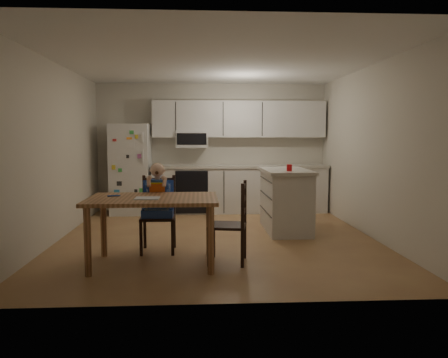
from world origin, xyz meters
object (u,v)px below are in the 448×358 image
chair_booster (158,198)px  chair_side (236,217)px  red_cup (289,168)px  dining_table (153,207)px  kitchen_island (286,200)px  refrigerator (131,169)px

chair_booster → chair_side: size_ratio=1.20×
red_cup → dining_table: size_ratio=0.07×
kitchen_island → red_cup: 0.63m
refrigerator → red_cup: (2.62, -2.04, 0.16)m
chair_side → red_cup: bearing=156.3°
red_cup → chair_booster: bearing=-157.5°
dining_table → chair_booster: bearing=90.0°
red_cup → chair_side: red_cup is taller
refrigerator → chair_booster: size_ratio=1.50×
kitchen_island → chair_side: (-0.92, -1.69, 0.05)m
red_cup → dining_table: red_cup is taller
kitchen_island → chair_side: 1.93m
refrigerator → chair_booster: bearing=-74.6°
kitchen_island → red_cup: bearing=-93.5°
chair_side → refrigerator: bearing=-143.1°
chair_booster → kitchen_island: bearing=30.6°
refrigerator → kitchen_island: size_ratio=1.31×
red_cup → chair_booster: (-1.85, -0.76, -0.32)m
chair_booster → chair_side: bearing=-31.9°
kitchen_island → chair_side: size_ratio=1.37×
dining_table → refrigerator: bearing=102.7°
kitchen_island → chair_booster: 2.18m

